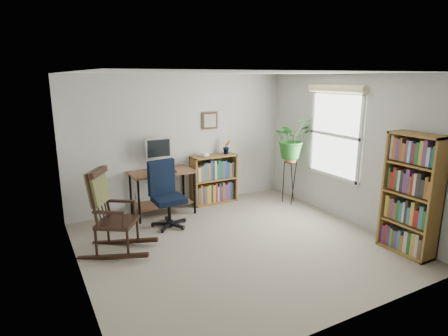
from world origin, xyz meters
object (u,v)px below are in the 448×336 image
office_chair (169,194)px  low_bookshelf (214,179)px  desk (163,193)px  tall_bookshelf (411,195)px  rocking_chair (116,211)px

office_chair → low_bookshelf: size_ratio=1.17×
desk → office_chair: (-0.10, -0.59, 0.15)m
desk → tall_bookshelf: tall_bookshelf is taller
office_chair → rocking_chair: rocking_chair is taller
desk → tall_bookshelf: bearing=-51.0°
desk → tall_bookshelf: 3.88m
desk → office_chair: size_ratio=1.00×
rocking_chair → office_chair: bearing=-27.3°
low_bookshelf → tall_bookshelf: (1.36, -3.12, 0.36)m
office_chair → tall_bookshelf: tall_bookshelf is taller
office_chair → rocking_chair: 1.07m
low_bookshelf → desk: bearing=-173.6°
low_bookshelf → tall_bookshelf: bearing=-66.4°
desk → rocking_chair: size_ratio=0.90×
desk → rocking_chair: bearing=-133.1°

